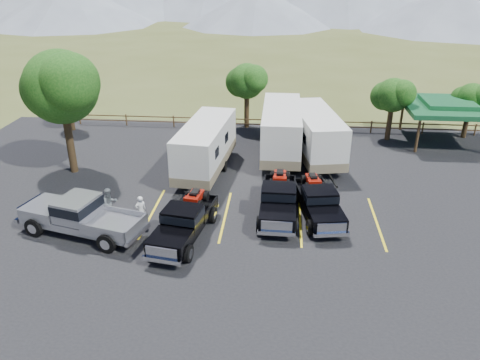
# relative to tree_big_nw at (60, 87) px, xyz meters

# --- Properties ---
(ground) EXTENTS (320.00, 320.00, 0.00)m
(ground) POSITION_rel_tree_big_nw_xyz_m (12.55, -9.03, -5.60)
(ground) COLOR #485022
(ground) RESTS_ON ground
(asphalt_lot) EXTENTS (44.00, 34.00, 0.04)m
(asphalt_lot) POSITION_rel_tree_big_nw_xyz_m (12.55, -6.03, -5.58)
(asphalt_lot) COLOR black
(asphalt_lot) RESTS_ON ground
(stall_lines) EXTENTS (12.12, 5.50, 0.01)m
(stall_lines) POSITION_rel_tree_big_nw_xyz_m (12.55, -5.03, -5.55)
(stall_lines) COLOR yellow
(stall_lines) RESTS_ON asphalt_lot
(tree_big_nw) EXTENTS (5.54, 5.18, 7.84)m
(tree_big_nw) POSITION_rel_tree_big_nw_xyz_m (0.00, 0.00, 0.00)
(tree_big_nw) COLOR #2F2112
(tree_big_nw) RESTS_ON ground
(tree_ne_a) EXTENTS (3.11, 2.92, 4.76)m
(tree_ne_a) POSITION_rel_tree_big_nw_xyz_m (21.52, 7.99, -2.11)
(tree_ne_a) COLOR #2F2112
(tree_ne_a) RESTS_ON ground
(tree_ne_b) EXTENTS (2.77, 2.59, 4.27)m
(tree_ne_b) POSITION_rel_tree_big_nw_xyz_m (27.52, 8.99, -2.47)
(tree_ne_b) COLOR #2F2112
(tree_ne_b) RESTS_ON ground
(tree_north) EXTENTS (3.46, 3.24, 5.25)m
(tree_north) POSITION_rel_tree_big_nw_xyz_m (10.52, 9.99, -1.76)
(tree_north) COLOR #2F2112
(tree_north) RESTS_ON ground
(tree_nw_small) EXTENTS (2.59, 2.43, 3.85)m
(tree_nw_small) POSITION_rel_tree_big_nw_xyz_m (-3.48, 7.99, -2.81)
(tree_nw_small) COLOR #2F2112
(tree_nw_small) RESTS_ON ground
(rail_fence) EXTENTS (36.12, 0.12, 1.00)m
(rail_fence) POSITION_rel_tree_big_nw_xyz_m (14.55, 9.47, -4.99)
(rail_fence) COLOR #513C22
(rail_fence) RESTS_ON ground
(pavilion) EXTENTS (6.20, 6.20, 3.22)m
(pavilion) POSITION_rel_tree_big_nw_xyz_m (25.55, 7.97, -2.81)
(pavilion) COLOR #513C22
(pavilion) RESTS_ON ground
(rig_left) EXTENTS (2.74, 5.94, 1.91)m
(rig_left) POSITION_rel_tree_big_nw_xyz_m (8.82, -7.27, -4.64)
(rig_left) COLOR black
(rig_left) RESTS_ON asphalt_lot
(rig_center) EXTENTS (2.13, 5.82, 1.93)m
(rig_center) POSITION_rel_tree_big_nw_xyz_m (13.37, -4.50, -4.63)
(rig_center) COLOR black
(rig_center) RESTS_ON asphalt_lot
(rig_right) EXTENTS (2.68, 5.74, 1.84)m
(rig_right) POSITION_rel_tree_big_nw_xyz_m (15.48, -4.52, -4.67)
(rig_right) COLOR black
(rig_right) RESTS_ON asphalt_lot
(trailer_left) EXTENTS (3.17, 9.38, 3.24)m
(trailer_left) POSITION_rel_tree_big_nw_xyz_m (8.63, 0.67, -3.86)
(trailer_left) COLOR silver
(trailer_left) RESTS_ON asphalt_lot
(trailer_center) EXTENTS (2.66, 9.89, 3.45)m
(trailer_center) POSITION_rel_tree_big_nw_xyz_m (13.40, 3.93, -3.75)
(trailer_center) COLOR silver
(trailer_center) RESTS_ON asphalt_lot
(trailer_right) EXTENTS (3.81, 9.49, 3.28)m
(trailer_right) POSITION_rel_tree_big_nw_xyz_m (15.73, 3.57, -3.84)
(trailer_right) COLOR silver
(trailer_right) RESTS_ON asphalt_lot
(pickup_silver) EXTENTS (6.86, 3.66, 1.96)m
(pickup_silver) POSITION_rel_tree_big_nw_xyz_m (3.69, -7.44, -4.54)
(pickup_silver) COLOR #919299
(pickup_silver) RESTS_ON asphalt_lot
(person_a) EXTENTS (0.71, 0.67, 1.63)m
(person_a) POSITION_rel_tree_big_nw_xyz_m (6.33, -6.28, -4.74)
(person_a) COLOR silver
(person_a) RESTS_ON asphalt_lot
(person_b) EXTENTS (1.05, 1.06, 1.73)m
(person_b) POSITION_rel_tree_big_nw_xyz_m (4.52, -5.77, -4.69)
(person_b) COLOR slate
(person_b) RESTS_ON asphalt_lot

